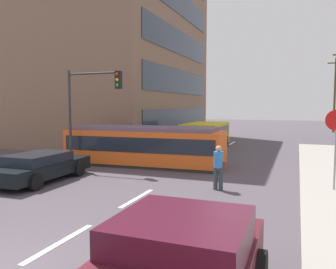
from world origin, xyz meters
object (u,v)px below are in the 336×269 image
Objects in this scene: parked_sedan_furthest at (164,135)px; utility_pole_distant at (335,94)px; streetcar_tram at (145,145)px; pedestrian_crossing at (219,165)px; city_bus at (206,134)px; stop_sign at (336,133)px; parked_sedan_far at (135,143)px; traffic_light_mast at (90,99)px; parked_sedan_mid at (40,166)px.

parked_sedan_furthest is 22.62m from utility_pole_distant.
pedestrian_crossing is (4.80, -3.79, -0.12)m from streetcar_tram.
city_bus is at bearing -116.96° from utility_pole_distant.
streetcar_tram is 2.93× the size of stop_sign.
parked_sedan_furthest is (-0.50, 6.47, 0.00)m from parked_sedan_far.
traffic_light_mast reaches higher than city_bus.
stop_sign is at bearing -54.08° from city_bus.
parked_sedan_far is 0.83× the size of traffic_light_mast.
parked_sedan_far is 27.55m from utility_pole_distant.
parked_sedan_furthest is at bearing 106.25° from streetcar_tram.
parked_sedan_far is 6.49m from parked_sedan_furthest.
utility_pole_distant is (10.10, 19.86, 3.41)m from city_bus.
parked_sedan_far is at bearing 122.71° from streetcar_tram.
parked_sedan_far is (-7.34, 7.75, -0.32)m from pedestrian_crossing.
parked_sedan_far is (-3.86, -3.57, -0.45)m from city_bus.
traffic_light_mast is at bearing -138.27° from streetcar_tram.
streetcar_tram is at bearing -57.29° from parked_sedan_far.
parked_sedan_mid is 4.27m from traffic_light_mast.
parked_sedan_furthest is 0.92× the size of traffic_light_mast.
pedestrian_crossing is 7.59m from traffic_light_mast.
stop_sign is 30.39m from utility_pole_distant.
streetcar_tram reaches higher than parked_sedan_far.
city_bus is at bearing 42.77° from parked_sedan_far.
utility_pole_distant is (2.62, 30.19, 2.29)m from stop_sign.
pedestrian_crossing is at bearing -46.53° from parked_sedan_far.
city_bus is 5.25m from parked_sedan_furthest.
parked_sedan_mid is 1.60× the size of stop_sign.
traffic_light_mast is 0.57× the size of utility_pole_distant.
parked_sedan_far is at bearing 133.47° from pedestrian_crossing.
parked_sedan_far and parked_sedan_furthest have the same top height.
streetcar_tram is 4.73m from parked_sedan_far.
traffic_light_mast is (-6.90, 1.91, 2.52)m from pedestrian_crossing.
traffic_light_mast is (-3.42, -9.41, 2.39)m from city_bus.
streetcar_tram is at bearing -73.75° from parked_sedan_furthest.
utility_pole_distant reaches higher than parked_sedan_furthest.
parked_sedan_mid is 0.94× the size of traffic_light_mast.
pedestrian_crossing is 0.34× the size of traffic_light_mast.
traffic_light_mast is at bearing -85.64° from parked_sedan_far.
streetcar_tram is at bearing 41.73° from traffic_light_mast.
pedestrian_crossing is 0.58× the size of stop_sign.
traffic_light_mast is 32.26m from utility_pole_distant.
streetcar_tram is at bearing -99.92° from city_bus.
streetcar_tram is 6.11m from pedestrian_crossing.
streetcar_tram is 1.71× the size of traffic_light_mast.
traffic_light_mast reaches higher than parked_sedan_furthest.
parked_sedan_mid is at bearing -170.24° from pedestrian_crossing.
parked_sedan_furthest is 0.53× the size of utility_pole_distant.
traffic_light_mast is at bearing 164.50° from pedestrian_crossing.
city_bus is 10.29m from traffic_light_mast.
utility_pole_distant reaches higher than pedestrian_crossing.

